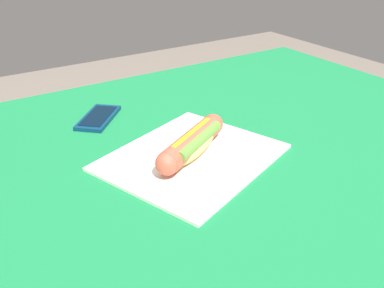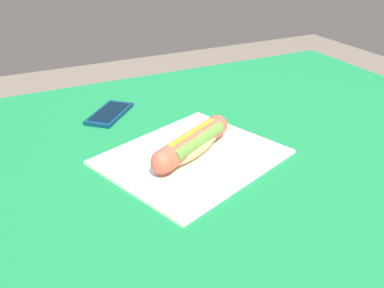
% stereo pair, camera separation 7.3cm
% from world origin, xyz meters
% --- Properties ---
extents(dining_table, '(1.24, 0.85, 0.75)m').
position_xyz_m(dining_table, '(0.00, 0.00, 0.62)').
color(dining_table, brown).
rests_on(dining_table, ground).
extents(paper_wrapper, '(0.36, 0.33, 0.01)m').
position_xyz_m(paper_wrapper, '(0.06, 0.04, 0.75)').
color(paper_wrapper, silver).
rests_on(paper_wrapper, dining_table).
extents(hot_dog, '(0.19, 0.12, 0.05)m').
position_xyz_m(hot_dog, '(0.06, 0.05, 0.78)').
color(hot_dog, '#DBB26B').
rests_on(hot_dog, paper_wrapper).
extents(cell_phone, '(0.13, 0.13, 0.01)m').
position_xyz_m(cell_phone, '(0.14, -0.21, 0.75)').
color(cell_phone, '#0A2D4C').
rests_on(cell_phone, dining_table).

